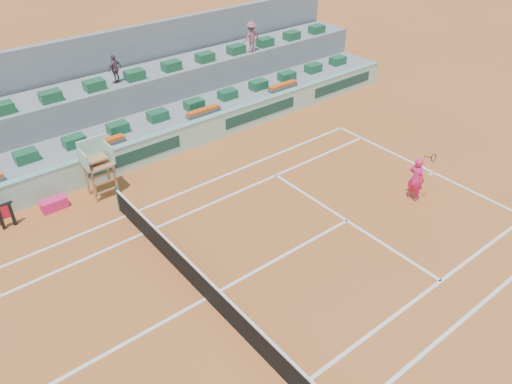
% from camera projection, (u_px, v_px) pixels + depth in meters
% --- Properties ---
extents(ground, '(90.00, 90.00, 0.00)m').
position_uv_depth(ground, '(206.00, 299.00, 15.51)').
color(ground, '#AD5321').
rests_on(ground, ground).
extents(seating_tier_lower, '(36.00, 4.00, 1.20)m').
position_uv_depth(seating_tier_lower, '(70.00, 150.00, 22.09)').
color(seating_tier_lower, gray).
rests_on(seating_tier_lower, ground).
extents(seating_tier_upper, '(36.00, 2.40, 2.60)m').
position_uv_depth(seating_tier_upper, '(54.00, 123.00, 22.73)').
color(seating_tier_upper, gray).
rests_on(seating_tier_upper, ground).
extents(stadium_back_wall, '(36.00, 0.40, 4.40)m').
position_uv_depth(stadium_back_wall, '(37.00, 94.00, 23.26)').
color(stadium_back_wall, gray).
rests_on(stadium_back_wall, ground).
extents(player_bag, '(1.00, 0.44, 0.44)m').
position_uv_depth(player_bag, '(54.00, 204.00, 19.32)').
color(player_bag, '#F31F67').
rests_on(player_bag, ground).
extents(spectator_mid, '(0.85, 0.59, 1.34)m').
position_uv_depth(spectator_mid, '(115.00, 69.00, 22.98)').
color(spectator_mid, '#684550').
rests_on(spectator_mid, seating_tier_upper).
extents(spectator_right, '(1.05, 0.63, 1.60)m').
position_uv_depth(spectator_right, '(251.00, 37.00, 26.57)').
color(spectator_right, '#9E4F5E').
rests_on(spectator_right, seating_tier_upper).
extents(court_lines, '(23.89, 11.09, 0.01)m').
position_uv_depth(court_lines, '(206.00, 299.00, 15.50)').
color(court_lines, white).
rests_on(court_lines, ground).
extents(tennis_net, '(0.10, 11.97, 1.10)m').
position_uv_depth(tennis_net, '(205.00, 287.00, 15.21)').
color(tennis_net, black).
rests_on(tennis_net, ground).
extents(advertising_hoarding, '(36.00, 0.34, 1.26)m').
position_uv_depth(advertising_hoarding, '(91.00, 170.00, 20.66)').
color(advertising_hoarding, '#A9D5BA').
rests_on(advertising_hoarding, ground).
extents(umpire_chair, '(1.10, 0.90, 2.40)m').
position_uv_depth(umpire_chair, '(96.00, 160.00, 19.49)').
color(umpire_chair, '#9F673C').
rests_on(umpire_chair, ground).
extents(seat_row_lower, '(32.90, 0.60, 0.44)m').
position_uv_depth(seat_row_lower, '(74.00, 141.00, 21.05)').
color(seat_row_lower, '#1B5331').
rests_on(seat_row_lower, seating_tier_lower).
extents(seat_row_upper, '(32.90, 0.60, 0.44)m').
position_uv_depth(seat_row_upper, '(51.00, 96.00, 21.49)').
color(seat_row_upper, '#1B5331').
rests_on(seat_row_upper, seating_tier_upper).
extents(flower_planters, '(26.80, 0.36, 0.28)m').
position_uv_depth(flower_planters, '(46.00, 162.00, 19.80)').
color(flower_planters, '#535353').
rests_on(flower_planters, seating_tier_lower).
extents(towel_rack, '(0.68, 0.11, 1.03)m').
position_uv_depth(towel_rack, '(6.00, 214.00, 18.17)').
color(towel_rack, black).
rests_on(towel_rack, ground).
extents(tennis_player, '(0.47, 0.91, 2.28)m').
position_uv_depth(tennis_player, '(416.00, 179.00, 19.52)').
color(tennis_player, '#F31F67').
rests_on(tennis_player, ground).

